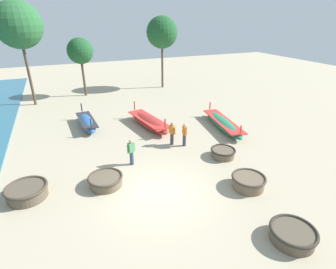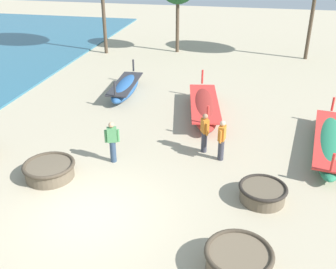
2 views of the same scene
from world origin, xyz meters
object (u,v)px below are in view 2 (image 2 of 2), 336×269
Objects in this scene: long_boat_ochre_hull at (204,107)px; long_boat_green_hull at (125,88)px; coracle_nearest at (49,170)px; fisherman_crouching at (222,139)px; long_boat_red_hull at (330,142)px; fisherman_by_coracle at (112,141)px; coracle_far_right at (263,192)px; coracle_upturned at (238,260)px; fisherman_standing_right at (205,132)px.

long_boat_green_hull is at bearing 157.17° from long_boat_ochre_hull.
fisherman_crouching reaches higher than coracle_nearest.
long_boat_green_hull is 10.32m from long_boat_red_hull.
fisherman_crouching is 3.92m from fisherman_by_coracle.
long_boat_ochre_hull reaches higher than coracle_far_right.
long_boat_green_hull is (-6.93, 7.94, 0.10)m from coracle_far_right.
fisherman_by_coracle is at bearing 39.40° from coracle_nearest.
fisherman_by_coracle is at bearing -162.46° from long_boat_red_hull.
long_boat_green_hull is 0.72× the size of long_boat_red_hull.
coracle_upturned is 3.14m from coracle_far_right.
long_boat_green_hull is at bearing 103.82° from fisherman_by_coracle.
coracle_far_right is 0.96× the size of fisherman_by_coracle.
fisherman_standing_right is at bearing 24.34° from fisherman_by_coracle.
fisherman_standing_right is at bearing -82.78° from long_boat_ochre_hull.
fisherman_standing_right is 3.43m from fisherman_by_coracle.
long_boat_red_hull is 3.67× the size of fisherman_standing_right.
coracle_nearest is 1.12× the size of fisherman_by_coracle.
fisherman_standing_right is at bearing 30.36° from coracle_nearest.
long_boat_green_hull reaches higher than coracle_nearest.
fisherman_standing_right is (-2.17, 2.71, 0.55)m from coracle_far_right.
coracle_upturned is at bearing -100.80° from coracle_far_right.
coracle_far_right is at bearing -67.00° from long_boat_ochre_hull.
fisherman_standing_right is (-4.68, -1.05, 0.48)m from long_boat_red_hull.
long_boat_green_hull is 2.64× the size of fisherman_standing_right.
coracle_nearest is at bearing -178.75° from coracle_far_right.
coracle_nearest is at bearing -90.96° from long_boat_green_hull.
coracle_nearest is 1.12× the size of fisherman_crouching.
fisherman_standing_right is at bearing 105.20° from coracle_upturned.
long_boat_red_hull is (9.44, -4.18, -0.03)m from long_boat_green_hull.
long_boat_green_hull is at bearing 131.09° from coracle_far_right.
long_boat_ochre_hull is 0.90× the size of long_boat_red_hull.
coracle_nearest is 1.12× the size of fisherman_standing_right.
fisherman_by_coracle reaches higher than coracle_nearest.
coracle_upturned is 7.52m from long_boat_red_hull.
coracle_upturned is 1.08× the size of fisherman_crouching.
coracle_upturned is at bearing -80.40° from fisherman_crouching.
coracle_far_right is 0.36× the size of long_boat_green_hull.
long_boat_green_hull is 7.89m from fisherman_crouching.
coracle_upturned is 6.03m from fisherman_standing_right.
coracle_far_right is 10.54m from long_boat_green_hull.
coracle_far_right is (0.59, 3.09, -0.06)m from coracle_upturned.
long_boat_red_hull is at bearing 22.27° from coracle_nearest.
fisherman_by_coracle reaches higher than long_boat_red_hull.
coracle_far_right is 0.96× the size of fisherman_standing_right.
fisherman_crouching reaches higher than long_boat_red_hull.
fisherman_standing_right and fisherman_crouching have the same top height.
coracle_nearest is 0.42× the size of long_boat_green_hull.
long_boat_ochre_hull is at bearing 102.30° from coracle_upturned.
coracle_upturned is at bearing -24.38° from coracle_nearest.
fisherman_by_coracle is at bearing -119.20° from long_boat_ochre_hull.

